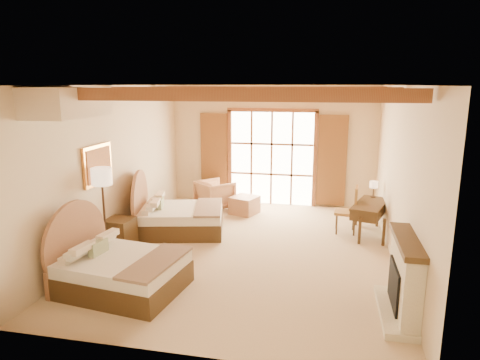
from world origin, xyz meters
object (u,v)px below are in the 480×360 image
(nightstand, at_px, (120,234))
(armchair, at_px, (215,195))
(bed_far, at_px, (174,216))
(bed_near, at_px, (114,268))
(desk, at_px, (369,218))

(nightstand, relative_size, armchair, 0.73)
(bed_far, distance_m, nightstand, 1.38)
(bed_near, distance_m, desk, 5.45)
(desk, bearing_deg, bed_far, -153.59)
(nightstand, height_order, desk, desk)
(bed_far, height_order, armchair, bed_far)
(nightstand, distance_m, desk, 5.27)
(desk, bearing_deg, bed_near, -123.09)
(bed_far, xyz_separation_m, armchair, (0.42, 1.90, 0.01))
(nightstand, bearing_deg, bed_far, 64.36)
(bed_near, xyz_separation_m, bed_far, (-0.02, 2.80, 0.00))
(nightstand, bearing_deg, bed_near, -60.16)
(armchair, bearing_deg, bed_near, 126.41)
(bed_near, height_order, desk, bed_near)
(nightstand, bearing_deg, armchair, 75.27)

